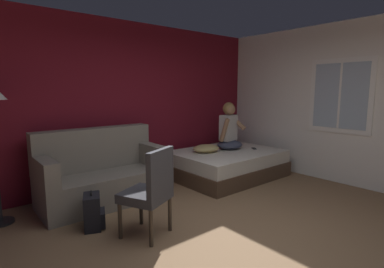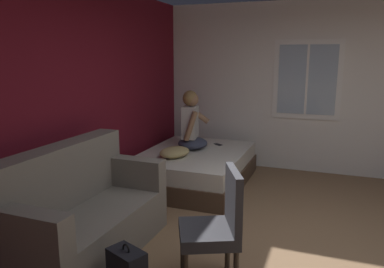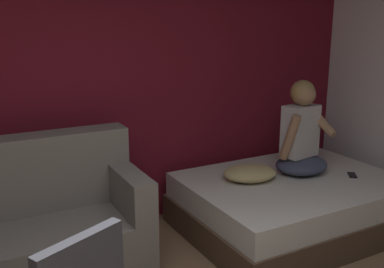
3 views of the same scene
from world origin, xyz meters
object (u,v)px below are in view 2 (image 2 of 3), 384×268
Objects in this scene: bed at (195,168)px; couch at (82,215)px; side_chair at (217,224)px; cell_phone at (218,144)px; person_seated at (192,125)px; throw_pillow at (175,152)px.

bed is 1.14× the size of couch.
side_chair is (-0.02, -1.33, 0.14)m from couch.
side_chair is 2.95m from cell_phone.
person_seated is (2.47, 1.15, 0.30)m from side_chair.
couch is 1.34m from side_chair.
side_chair is at bearing -154.93° from person_seated.
couch is at bearing 172.79° from bed.
throw_pillow is (1.92, 1.20, 0.02)m from side_chair.
couch reaches higher than throw_pillow.
throw_pillow is at bearing -3.98° from couch.
person_seated reaches higher than throw_pillow.
person_seated is 0.59m from cell_phone.
couch reaches higher than bed.
throw_pillow is 0.98m from cell_phone.
cell_phone is at bearing -21.12° from throw_pillow.
throw_pillow is at bearing -163.95° from cell_phone.
person_seated is at bearing 176.82° from cell_phone.
couch is (-2.28, 0.29, 0.16)m from bed.
side_chair is 2.26m from throw_pillow.
person_seated is (0.17, 0.11, 0.60)m from bed.
bed is at bearing -22.58° from throw_pillow.
person_seated is (2.45, -0.18, 0.44)m from couch.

